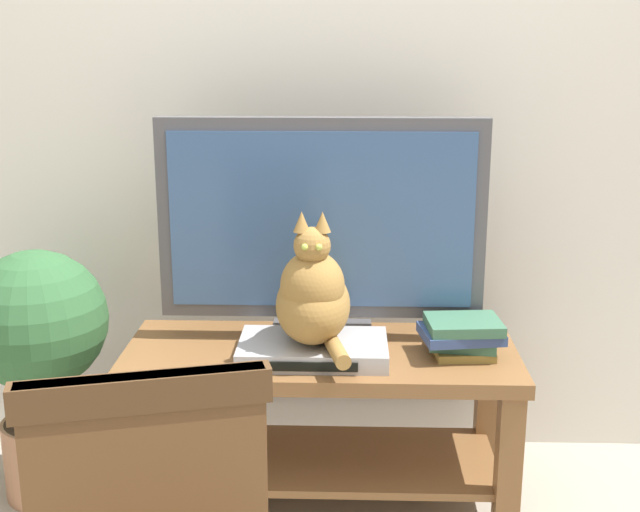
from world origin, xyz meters
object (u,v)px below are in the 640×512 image
(book_stack, at_px, (462,336))
(tv_stand, at_px, (321,396))
(tv, at_px, (322,225))
(cat, at_px, (313,296))
(potted_plant, at_px, (39,348))
(media_box, at_px, (313,349))

(book_stack, bearing_deg, tv_stand, 176.20)
(tv, bearing_deg, cat, -95.86)
(tv, xyz_separation_m, potted_plant, (-0.86, -0.10, -0.37))
(tv_stand, xyz_separation_m, potted_plant, (-0.86, -0.00, 0.15))
(tv_stand, bearing_deg, cat, -102.59)
(tv_stand, distance_m, cat, 0.36)
(tv, height_order, book_stack, tv)
(potted_plant, bearing_deg, tv, 6.65)
(cat, bearing_deg, tv_stand, 77.41)
(tv, height_order, media_box, tv)
(cat, bearing_deg, potted_plant, 174.60)
(tv, relative_size, potted_plant, 1.24)
(tv_stand, height_order, tv, tv)
(media_box, distance_m, cat, 0.17)
(tv, height_order, cat, tv)
(media_box, relative_size, cat, 1.09)
(media_box, xyz_separation_m, book_stack, (0.44, 0.04, 0.03))
(potted_plant, bearing_deg, media_box, -4.35)
(tv_stand, bearing_deg, media_box, -106.44)
(tv_stand, relative_size, potted_plant, 1.49)
(tv_stand, height_order, potted_plant, potted_plant)
(tv, relative_size, media_box, 2.27)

